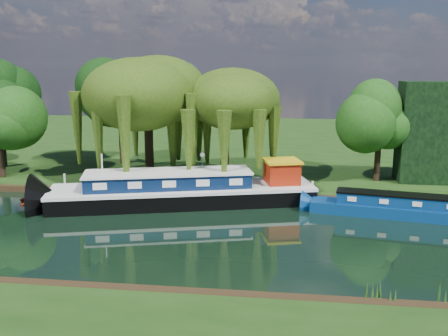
# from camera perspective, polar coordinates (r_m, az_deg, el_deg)

# --- Properties ---
(ground) EXTENTS (120.00, 120.00, 0.00)m
(ground) POSITION_cam_1_polar(r_m,az_deg,el_deg) (29.96, -6.85, -7.40)
(ground) COLOR black
(far_bank) EXTENTS (120.00, 52.00, 0.45)m
(far_bank) POSITION_cam_1_polar(r_m,az_deg,el_deg) (62.54, 0.74, 3.03)
(far_bank) COLOR #14340E
(far_bank) RESTS_ON ground
(dutch_barge) EXTENTS (19.03, 9.00, 3.92)m
(dutch_barge) POSITION_cam_1_polar(r_m,az_deg,el_deg) (35.64, -4.43, -2.58)
(dutch_barge) COLOR black
(dutch_barge) RESTS_ON ground
(narrowboat) EXTENTS (11.59, 3.97, 1.67)m
(narrowboat) POSITION_cam_1_polar(r_m,az_deg,el_deg) (34.58, 19.42, -4.34)
(narrowboat) COLOR navy
(narrowboat) RESTS_ON ground
(red_dinghy) EXTENTS (2.91, 2.16, 0.58)m
(red_dinghy) POSITION_cam_1_polar(r_m,az_deg,el_deg) (38.42, -20.24, -3.73)
(red_dinghy) COLOR maroon
(red_dinghy) RESTS_ON ground
(willow_left) EXTENTS (7.95, 7.95, 9.53)m
(willow_left) POSITION_cam_1_polar(r_m,az_deg,el_deg) (40.47, -8.74, 8.23)
(willow_left) COLOR black
(willow_left) RESTS_ON far_bank
(willow_right) EXTENTS (6.72, 6.72, 8.19)m
(willow_right) POSITION_cam_1_polar(r_m,az_deg,el_deg) (38.96, 0.09, 6.84)
(willow_right) COLOR black
(willow_right) RESTS_ON far_bank
(tree_far_mid) EXTENTS (5.53, 5.53, 9.04)m
(tree_far_mid) POSITION_cam_1_polar(r_m,az_deg,el_deg) (48.12, -11.73, 7.86)
(tree_far_mid) COLOR black
(tree_far_mid) RESTS_ON far_bank
(tree_far_right) EXTENTS (4.30, 4.30, 7.04)m
(tree_far_right) POSITION_cam_1_polar(r_m,az_deg,el_deg) (41.85, 17.39, 5.11)
(tree_far_right) COLOR black
(tree_far_right) RESTS_ON far_bank
(conifer_hedge) EXTENTS (6.00, 3.00, 8.00)m
(conifer_hedge) POSITION_cam_1_polar(r_m,az_deg,el_deg) (43.40, 23.24, 3.77)
(conifer_hedge) COLOR black
(conifer_hedge) RESTS_ON far_bank
(lamppost) EXTENTS (0.36, 0.36, 2.56)m
(lamppost) POSITION_cam_1_polar(r_m,az_deg,el_deg) (39.17, -2.50, 0.94)
(lamppost) COLOR silver
(lamppost) RESTS_ON far_bank
(mooring_posts) EXTENTS (19.16, 0.16, 1.00)m
(mooring_posts) POSITION_cam_1_polar(r_m,az_deg,el_deg) (37.65, -4.52, -1.83)
(mooring_posts) COLOR silver
(mooring_posts) RESTS_ON far_bank
(reeds_near) EXTENTS (33.70, 1.50, 1.10)m
(reeds_near) POSITION_cam_1_polar(r_m,az_deg,el_deg) (21.89, 6.22, -13.34)
(reeds_near) COLOR #1C4713
(reeds_near) RESTS_ON ground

